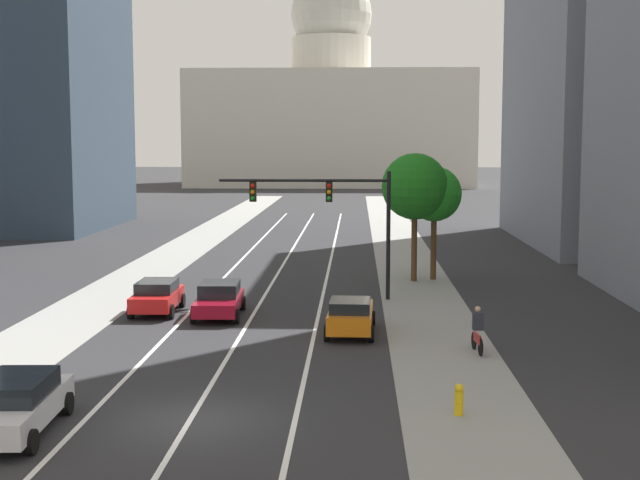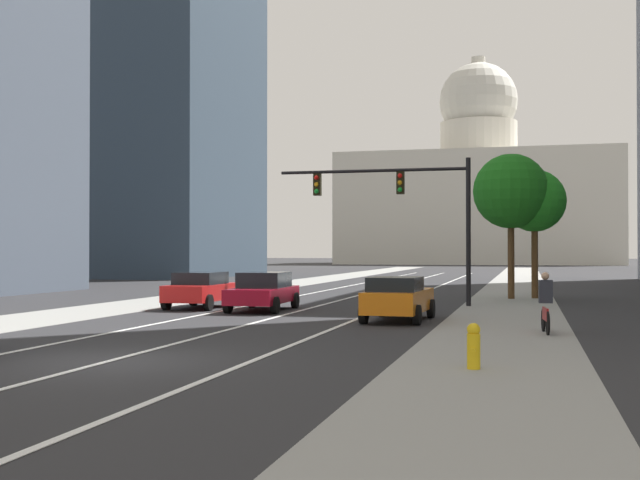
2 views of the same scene
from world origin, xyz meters
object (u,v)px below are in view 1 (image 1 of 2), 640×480
traffic_signal_mast (333,206)px  street_tree_far_right (434,195)px  car_crimson (219,299)px  car_red (157,296)px  capitol_building (331,116)px  car_orange (351,315)px  car_white (16,404)px  street_tree_mid_right (415,187)px  fire_hydrant (459,399)px  cyclist (478,330)px

traffic_signal_mast → street_tree_far_right: bearing=49.9°
car_crimson → car_red: bearing=74.8°
capitol_building → street_tree_far_right: bearing=-85.3°
car_orange → car_white: bearing=147.0°
street_tree_far_right → car_orange: bearing=-107.5°
capitol_building → car_orange: size_ratio=11.00×
car_white → street_tree_mid_right: bearing=-27.6°
fire_hydrant → street_tree_far_right: bearing=86.8°
car_red → street_tree_far_right: 17.14m
car_white → street_tree_far_right: bearing=-29.0°
car_red → street_tree_far_right: bearing=-53.3°
fire_hydrant → car_red: bearing=129.3°
car_crimson → cyclist: (10.42, -6.36, 0.08)m
car_orange → street_tree_far_right: (4.49, 14.23, 3.96)m
fire_hydrant → traffic_signal_mast: bearing=102.5°
car_red → car_white: car_white is taller
car_red → car_white: 16.44m
car_white → traffic_signal_mast: traffic_signal_mast is taller
car_crimson → car_red: car_crimson is taller
capitol_building → car_red: capitol_building is taller
car_orange → cyclist: 5.52m
car_orange → fire_hydrant: size_ratio=4.79×
car_red → cyclist: size_ratio=2.38×
capitol_building → cyclist: capitol_building is taller
traffic_signal_mast → street_tree_far_right: 8.42m
street_tree_far_right → street_tree_mid_right: size_ratio=0.90×
traffic_signal_mast → car_white: bearing=-111.0°
street_tree_mid_right → cyclist: bearing=-85.7°
fire_hydrant → car_crimson: bearing=122.9°
car_red → street_tree_far_right: street_tree_far_right is taller
capitol_building → cyclist: bearing=-85.9°
car_orange → fire_hydrant: bearing=-161.4°
car_orange → street_tree_mid_right: (3.38, 13.59, 4.42)m
capitol_building → car_crimson: capitol_building is taller
traffic_signal_mast → street_tree_far_right: size_ratio=1.32×
car_white → cyclist: 16.31m
street_tree_far_right → street_tree_mid_right: bearing=-150.0°
car_crimson → street_tree_far_right: size_ratio=0.73×
car_crimson → cyclist: cyclist is taller
street_tree_far_right → capitol_building: bearing=94.7°
car_orange → fire_hydrant: car_orange is taller
car_crimson → car_red: size_ratio=1.12×
car_crimson → traffic_signal_mast: (4.86, 4.44, 3.76)m
car_white → street_tree_mid_right: (12.08, 26.01, 4.39)m
cyclist → street_tree_mid_right: (-1.24, 16.59, 4.33)m
capitol_building → traffic_signal_mast: size_ratio=5.79×
capitol_building → car_orange: (4.34, -122.18, -11.29)m
fire_hydrant → cyclist: (1.51, 7.42, 0.39)m
car_crimson → traffic_signal_mast: traffic_signal_mast is taller
car_crimson → cyclist: size_ratio=2.68×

